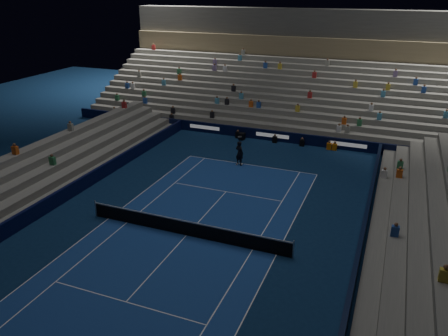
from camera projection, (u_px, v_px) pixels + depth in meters
ground at (187, 235)px, 26.11m from camera, size 90.00×90.00×0.00m
court_surface at (187, 235)px, 26.11m from camera, size 10.97×23.77×0.01m
sponsor_barrier_far at (273, 136)px, 41.80m from camera, size 44.00×0.25×1.00m
sponsor_barrier_east at (357, 264)px, 22.61m from camera, size 0.25×37.00×1.00m
sponsor_barrier_west at (55, 200)px, 29.23m from camera, size 0.25×37.00×1.00m
grandstand_main at (297, 86)px, 48.76m from camera, size 44.00×15.20×11.20m
grandstand_east at (432, 272)px, 21.27m from camera, size 5.00×37.00×2.50m
grandstand_west at (13, 187)px, 30.25m from camera, size 5.00×37.00×2.50m
tennis_net at (186, 228)px, 25.92m from camera, size 12.90×0.10×1.10m
tennis_player at (239, 153)px, 35.96m from camera, size 0.87×0.73×2.05m
broadcast_camera at (242, 136)px, 42.14m from camera, size 0.57×0.98×0.64m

